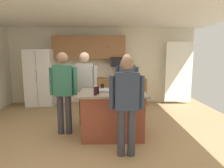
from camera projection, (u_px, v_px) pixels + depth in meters
The scene contains 21 objects.
floor at pixel (99, 133), 4.18m from camera, with size 7.04×7.04×0.00m, color tan.
ceiling at pixel (97, 8), 3.79m from camera, with size 7.04×7.04×0.00m, color white.
back_wall at pixel (102, 66), 6.75m from camera, with size 6.40×0.10×2.60m, color beige.
french_door_window_panel at pixel (179, 72), 6.46m from camera, with size 0.90×0.06×2.00m, color white.
cabinet_run_upper at pixel (89, 47), 6.45m from camera, with size 2.40×0.38×0.75m.
cabinet_run_lower at pixel (119, 91), 6.58m from camera, with size 1.80×0.63×0.90m.
refrigerator at pixel (41, 78), 6.34m from camera, with size 0.87×0.76×1.86m.
microwave_over_range at pixel (119, 62), 6.45m from camera, with size 0.56×0.40×0.32m, color black.
kitchen_island at pixel (112, 114), 3.99m from camera, with size 1.35×0.97×0.94m.
person_guest_right at pixel (127, 100), 3.11m from camera, with size 0.57×0.22×1.65m.
person_host_foreground at pixel (127, 84), 4.69m from camera, with size 0.57×0.22×1.70m.
person_guest_left at pixel (63, 88), 3.99m from camera, with size 0.57×0.23×1.73m.
person_guest_by_door at pixel (85, 83), 4.54m from camera, with size 0.57×0.23×1.74m.
mug_blue_stoneware at pixel (95, 88), 4.01m from camera, with size 0.12×0.08×0.11m.
glass_dark_ale at pixel (102, 87), 4.17m from camera, with size 0.06×0.06×0.12m.
tumbler_amber at pixel (98, 90), 3.69m from camera, with size 0.06×0.06×0.14m.
mug_ceramic_white at pixel (129, 88), 4.10m from camera, with size 0.12×0.08×0.11m.
glass_short_whisky at pixel (132, 91), 3.62m from camera, with size 0.08×0.08×0.16m.
glass_pilsner at pixel (115, 86), 4.15m from camera, with size 0.07×0.07×0.15m.
glass_stout_tall at pixel (95, 91), 3.57m from camera, with size 0.06×0.06×0.16m.
serving_tray at pixel (110, 90), 3.95m from camera, with size 0.44×0.30×0.04m.
Camera 1 is at (0.18, -3.98, 1.69)m, focal length 30.83 mm.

